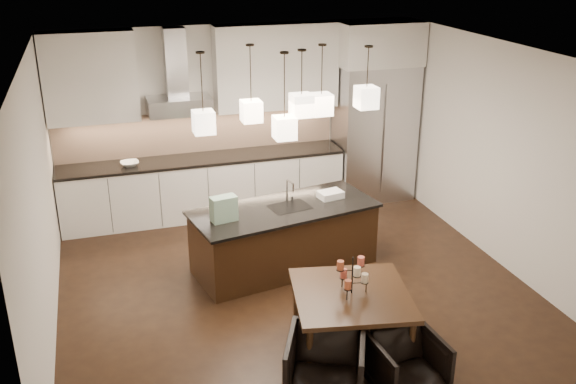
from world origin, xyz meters
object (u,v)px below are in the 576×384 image
object	(u,v)px
dining_table	(350,322)
armchair_left	(325,368)
refrigerator	(374,133)
armchair_right	(407,365)
island_body	(284,239)

from	to	relation	value
dining_table	armchair_left	size ratio (longest dim) A/B	1.58
dining_table	armchair_left	world-z (taller)	dining_table
refrigerator	armchair_right	xyz separation A→B (m)	(-1.69, -4.57, -0.78)
refrigerator	armchair_left	bearing A→B (deg)	-118.84
refrigerator	armchair_right	size ratio (longest dim) A/B	3.34
refrigerator	dining_table	size ratio (longest dim) A/B	1.89
dining_table	armchair_right	bearing A→B (deg)	-60.06
island_body	dining_table	size ratio (longest dim) A/B	1.98
refrigerator	island_body	bearing A→B (deg)	-137.41
armchair_left	dining_table	bearing A→B (deg)	75.71
dining_table	armchair_left	xyz separation A→B (m)	(-0.49, -0.60, -0.01)
refrigerator	dining_table	world-z (taller)	refrigerator
island_body	armchair_right	xyz separation A→B (m)	(0.38, -2.67, -0.10)
dining_table	island_body	bearing A→B (deg)	104.31
island_body	armchair_right	distance (m)	2.70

